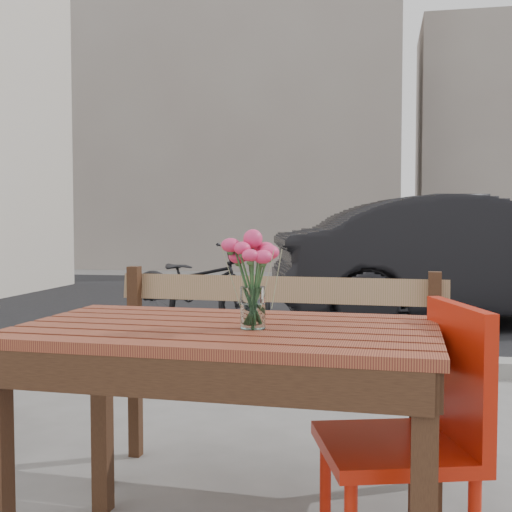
{
  "coord_description": "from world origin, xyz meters",
  "views": [
    {
      "loc": [
        0.57,
        -1.97,
        1.14
      ],
      "look_at": [
        0.18,
        0.01,
        1.04
      ],
      "focal_mm": 45.0,
      "sensor_mm": 36.0,
      "label": 1
    }
  ],
  "objects_px": {
    "main_table": "(227,367)",
    "main_vase": "(253,267)",
    "bicycle": "(197,285)",
    "parked_car": "(470,261)",
    "red_chair": "(421,426)"
  },
  "relations": [
    {
      "from": "red_chair",
      "to": "parked_car",
      "type": "height_order",
      "value": "parked_car"
    },
    {
      "from": "red_chair",
      "to": "bicycle",
      "type": "distance_m",
      "value": 4.97
    },
    {
      "from": "main_table",
      "to": "red_chair",
      "type": "bearing_deg",
      "value": 4.93
    },
    {
      "from": "parked_car",
      "to": "bicycle",
      "type": "bearing_deg",
      "value": 94.29
    },
    {
      "from": "main_table",
      "to": "bicycle",
      "type": "height_order",
      "value": "bicycle"
    },
    {
      "from": "red_chair",
      "to": "main_vase",
      "type": "xyz_separation_m",
      "value": [
        -0.51,
        -0.07,
        0.49
      ]
    },
    {
      "from": "main_vase",
      "to": "bicycle",
      "type": "relative_size",
      "value": 0.17
    },
    {
      "from": "parked_car",
      "to": "bicycle",
      "type": "height_order",
      "value": "parked_car"
    },
    {
      "from": "main_table",
      "to": "main_vase",
      "type": "xyz_separation_m",
      "value": [
        0.09,
        -0.04,
        0.32
      ]
    },
    {
      "from": "main_vase",
      "to": "bicycle",
      "type": "height_order",
      "value": "main_vase"
    },
    {
      "from": "main_vase",
      "to": "parked_car",
      "type": "xyz_separation_m",
      "value": [
        1.37,
        5.55,
        -0.29
      ]
    },
    {
      "from": "main_table",
      "to": "main_vase",
      "type": "distance_m",
      "value": 0.34
    },
    {
      "from": "main_table",
      "to": "bicycle",
      "type": "bearing_deg",
      "value": 109.58
    },
    {
      "from": "bicycle",
      "to": "main_table",
      "type": "bearing_deg",
      "value": -142.28
    },
    {
      "from": "parked_car",
      "to": "main_table",
      "type": "bearing_deg",
      "value": 151.26
    }
  ]
}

